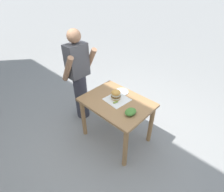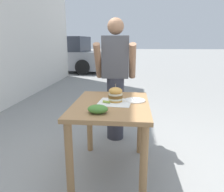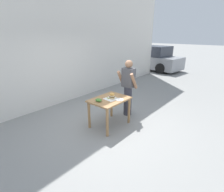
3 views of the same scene
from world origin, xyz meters
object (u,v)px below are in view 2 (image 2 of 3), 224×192
Objects in this scene: parked_car_near_curb at (62,56)px; side_salad at (98,109)px; patio_table at (111,116)px; diner_across_table at (115,79)px; side_plate_with_forks at (135,100)px; sandwich at (116,95)px; pickle_spear at (106,102)px.

side_salad is at bearing -70.20° from parked_car_near_curb.
diner_across_table is at bearing 91.61° from patio_table.
patio_table is 8.54m from parked_car_near_curb.
parked_car_near_curb is (-3.31, 7.86, -0.06)m from side_plate_with_forks.
sandwich is at bearing 72.03° from side_salad.
pickle_spear is (-0.05, -0.01, 0.16)m from patio_table.
pickle_spear is 0.02× the size of parked_car_near_curb.
side_plate_with_forks is 1.22× the size of side_salad.
diner_across_table is at bearing 88.56° from pickle_spear.
diner_across_table reaches higher than side_plate_with_forks.
sandwich is 0.11× the size of diner_across_table.
patio_table is 4.68× the size of side_plate_with_forks.
side_plate_with_forks is 0.81m from diner_across_table.
parked_car_near_curb is (-3.05, 7.10, -0.16)m from diner_across_table.
side_salad is at bearing -107.97° from sandwich.
patio_table is at bearing -68.92° from parked_car_near_curb.
pickle_spear is at bearing 83.12° from side_salad.
side_salad is 0.11× the size of diner_across_table.
parked_car_near_curb is (-3.11, 7.91, -0.13)m from sandwich.
pickle_spear is 0.89m from diner_across_table.
pickle_spear is at bearing -163.64° from patio_table.
patio_table is 0.61× the size of diner_across_table.
parked_car_near_curb is at bearing 110.75° from pickle_spear.
side_plate_with_forks is at bearing 14.78° from sandwich.
diner_across_table reaches higher than side_salad.
parked_car_near_curb reaches higher than side_plate_with_forks.
parked_car_near_curb is at bearing 111.47° from sandwich.
parked_car_near_curb reaches higher than patio_table.
sandwich is 8.50m from parked_car_near_curb.
sandwich is 1.03× the size of side_salad.
pickle_spear is at bearing -140.63° from sandwich.
side_plate_with_forks is 8.53m from parked_car_near_curb.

